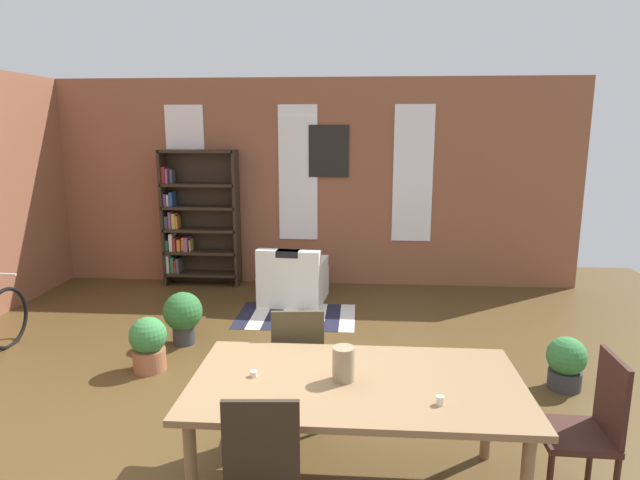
{
  "coord_description": "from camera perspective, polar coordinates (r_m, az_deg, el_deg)",
  "views": [
    {
      "loc": [
        0.87,
        -3.57,
        2.23
      ],
      "look_at": [
        0.49,
        1.65,
        1.15
      ],
      "focal_mm": 30.33,
      "sensor_mm": 36.0,
      "label": 1
    }
  ],
  "objects": [
    {
      "name": "potted_plant_window",
      "position": [
        5.36,
        -17.65,
        -10.31
      ],
      "size": [
        0.35,
        0.35,
        0.52
      ],
      "color": "#9E6042",
      "rests_on": "ground"
    },
    {
      "name": "window_pane_0",
      "position": [
        8.04,
        -13.89,
        6.91
      ],
      "size": [
        0.55,
        0.02,
        1.9
      ],
      "primitive_type": "cube",
      "color": "white"
    },
    {
      "name": "window_pane_1",
      "position": [
        7.7,
        -2.33,
        7.04
      ],
      "size": [
        0.55,
        0.02,
        1.9
      ],
      "primitive_type": "cube",
      "color": "white"
    },
    {
      "name": "ground_plane",
      "position": [
        4.29,
        -8.65,
        -19.69
      ],
      "size": [
        10.57,
        10.57,
        0.0
      ],
      "primitive_type": "plane",
      "color": "#4F3A1D"
    },
    {
      "name": "dining_chair_head_right",
      "position": [
        3.71,
        26.45,
        -17.16
      ],
      "size": [
        0.41,
        0.41,
        0.95
      ],
      "color": "#3A1F1A",
      "rests_on": "ground"
    },
    {
      "name": "tealight_candle_0",
      "position": [
        3.13,
        12.55,
        -16.19
      ],
      "size": [
        0.04,
        0.04,
        0.05
      ],
      "primitive_type": "cylinder",
      "color": "silver",
      "rests_on": "dining_table"
    },
    {
      "name": "tealight_candle_1",
      "position": [
        3.39,
        -7.01,
        -13.82
      ],
      "size": [
        0.04,
        0.04,
        0.03
      ],
      "primitive_type": "cylinder",
      "color": "silver",
      "rests_on": "dining_table"
    },
    {
      "name": "framed_picture",
      "position": [
        7.63,
        0.93,
        9.35
      ],
      "size": [
        0.56,
        0.03,
        0.72
      ],
      "primitive_type": "cube",
      "color": "black"
    },
    {
      "name": "dining_table",
      "position": [
        3.37,
        3.85,
        -15.66
      ],
      "size": [
        1.98,
        1.06,
        0.75
      ],
      "color": "olive",
      "rests_on": "ground"
    },
    {
      "name": "window_pane_2",
      "position": [
        7.68,
        9.78,
        6.87
      ],
      "size": [
        0.55,
        0.02,
        1.9
      ],
      "primitive_type": "cube",
      "color": "white"
    },
    {
      "name": "back_wall_brick",
      "position": [
        7.78,
        -2.26,
        6.01
      ],
      "size": [
        7.9,
        0.12,
        2.92
      ],
      "primitive_type": "cube",
      "color": "brown",
      "rests_on": "ground"
    },
    {
      "name": "potted_plant_by_shelf",
      "position": [
        5.25,
        24.53,
        -11.63
      ],
      "size": [
        0.34,
        0.34,
        0.47
      ],
      "color": "#333338",
      "rests_on": "ground"
    },
    {
      "name": "bookshelf_tall",
      "position": [
        7.91,
        -12.94,
        2.1
      ],
      "size": [
        1.08,
        0.29,
        1.94
      ],
      "color": "#2D2319",
      "rests_on": "ground"
    },
    {
      "name": "striped_rug",
      "position": [
        6.6,
        -2.55,
        -8.02
      ],
      "size": [
        1.42,
        0.97,
        0.01
      ],
      "color": "#1E1E33",
      "rests_on": "ground"
    },
    {
      "name": "potted_plant_corner",
      "position": [
        5.88,
        -14.26,
        -7.62
      ],
      "size": [
        0.41,
        0.41,
        0.56
      ],
      "color": "#333338",
      "rests_on": "ground"
    },
    {
      "name": "vase_on_table",
      "position": [
        3.29,
        2.5,
        -12.9
      ],
      "size": [
        0.13,
        0.13,
        0.21
      ],
      "primitive_type": "cylinder",
      "color": "#998466",
      "rests_on": "dining_table"
    },
    {
      "name": "armchair_white",
      "position": [
        7.06,
        -2.86,
        -4.35
      ],
      "size": [
        0.88,
        0.88,
        0.75
      ],
      "color": "white",
      "rests_on": "ground"
    },
    {
      "name": "dining_chair_far_left",
      "position": [
        4.15,
        -2.32,
        -12.72
      ],
      "size": [
        0.44,
        0.44,
        0.95
      ],
      "color": "#463D27",
      "rests_on": "ground"
    }
  ]
}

